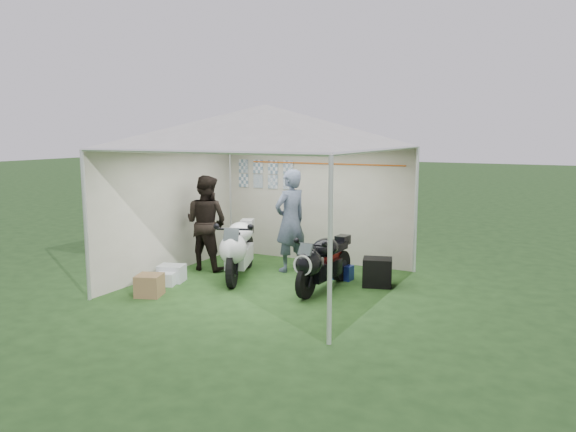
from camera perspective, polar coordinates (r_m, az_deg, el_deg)
name	(u,v)px	position (r m, az deg, el deg)	size (l,w,h in m)	color
ground	(266,284)	(9.58, -2.21, -6.96)	(80.00, 80.00, 0.00)	#23461B
canopy_tent	(266,131)	(9.26, -2.21, 8.64)	(5.66, 5.66, 3.00)	silver
motorcycle_white	(239,247)	(9.88, -5.04, -3.16)	(1.00, 1.94, 1.00)	black
motorcycle_black	(322,261)	(9.11, 3.43, -4.62)	(0.46, 1.77, 0.87)	black
paddock_stand	(343,272)	(9.90, 5.57, -5.70)	(0.34, 0.21, 0.26)	#2032B6
person_dark_jacket	(206,223)	(10.55, -8.30, -0.67)	(0.86, 0.67, 1.77)	black
person_blue_jacket	(290,221)	(10.30, 0.25, -0.47)	(0.69, 0.45, 1.89)	slate
equipment_box	(377,272)	(9.53, 9.06, -5.66)	(0.48, 0.38, 0.48)	black
crate_0	(172,273)	(9.93, -11.74, -5.72)	(0.43, 0.34, 0.29)	silver
crate_1	(149,285)	(9.15, -13.90, -6.85)	(0.38, 0.38, 0.34)	olive
crate_2	(166,279)	(9.71, -12.28, -6.28)	(0.30, 0.25, 0.22)	silver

